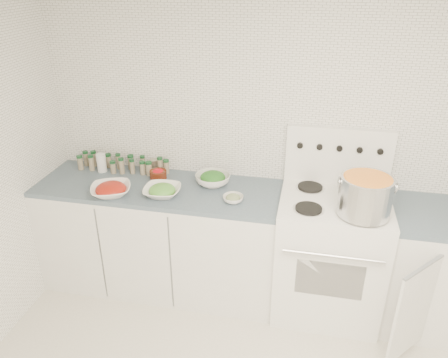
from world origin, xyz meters
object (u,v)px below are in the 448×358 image
bowl_tomato (111,190)px  bowl_snowpea (162,191)px  stock_pot (365,194)px  stove (329,251)px

bowl_tomato → bowl_snowpea: bearing=9.8°
stock_pot → bowl_snowpea: size_ratio=1.25×
stove → stock_pot: size_ratio=3.79×
stove → bowl_tomato: stove is taller
stock_pot → stove: bearing=133.5°
stove → stock_pot: stove is taller
stock_pot → bowl_tomato: 1.76m
stock_pot → bowl_tomato: size_ratio=0.97×
stove → bowl_snowpea: 1.31m
stove → bowl_tomato: bearing=-173.2°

